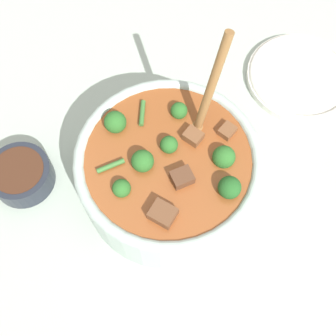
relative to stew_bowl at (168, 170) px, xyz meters
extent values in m
plane|color=#ADBCAD|center=(0.00, 0.00, -0.06)|extent=(4.00, 4.00, 0.00)
cylinder|color=#B2C6BC|center=(0.00, 0.00, -0.01)|extent=(0.26, 0.26, 0.10)
torus|color=#B2C6BC|center=(0.00, 0.00, 0.04)|extent=(0.26, 0.26, 0.02)
cylinder|color=brown|center=(0.00, 0.00, 0.01)|extent=(0.24, 0.24, 0.06)
sphere|color=#2D6B28|center=(0.00, -0.08, 0.05)|extent=(0.03, 0.03, 0.03)
cylinder|color=#6B9956|center=(0.00, -0.08, 0.02)|extent=(0.01, 0.01, 0.01)
sphere|color=#2D6B28|center=(0.05, 0.08, 0.05)|extent=(0.03, 0.03, 0.03)
cylinder|color=#6B9956|center=(0.05, 0.08, 0.03)|extent=(0.01, 0.01, 0.01)
sphere|color=#2D6B28|center=(0.07, -0.01, 0.05)|extent=(0.02, 0.02, 0.02)
cylinder|color=#6B9956|center=(0.07, -0.01, 0.03)|extent=(0.01, 0.01, 0.01)
sphere|color=#235B23|center=(-0.04, -0.08, 0.05)|extent=(0.03, 0.03, 0.03)
cylinder|color=#6B9956|center=(-0.04, -0.08, 0.03)|extent=(0.01, 0.01, 0.01)
sphere|color=#2D6B28|center=(-0.01, 0.03, 0.05)|extent=(0.03, 0.03, 0.03)
cylinder|color=#6B9956|center=(-0.01, 0.03, 0.03)|extent=(0.01, 0.01, 0.01)
sphere|color=#2D6B28|center=(-0.05, 0.06, 0.05)|extent=(0.03, 0.03, 0.03)
cylinder|color=#6B9956|center=(-0.05, 0.06, 0.03)|extent=(0.01, 0.01, 0.01)
sphere|color=#2D6B28|center=(0.02, 0.00, 0.05)|extent=(0.03, 0.03, 0.03)
cylinder|color=#6B9956|center=(0.02, 0.00, 0.03)|extent=(0.01, 0.01, 0.01)
cube|color=brown|center=(-0.03, -0.02, 0.05)|extent=(0.03, 0.04, 0.02)
cube|color=brown|center=(0.05, -0.08, 0.04)|extent=(0.03, 0.03, 0.02)
cube|color=brown|center=(-0.08, 0.00, 0.05)|extent=(0.04, 0.04, 0.02)
cube|color=brown|center=(0.03, -0.03, 0.05)|extent=(0.03, 0.03, 0.02)
cylinder|color=#3D7533|center=(0.07, 0.04, 0.05)|extent=(0.04, 0.01, 0.01)
cylinder|color=#3D7533|center=(-0.02, 0.08, 0.05)|extent=(0.03, 0.04, 0.01)
ellipsoid|color=olive|center=(0.05, -0.04, 0.04)|extent=(0.04, 0.03, 0.01)
cylinder|color=olive|center=(0.07, -0.05, 0.12)|extent=(0.05, 0.04, 0.16)
cylinder|color=#232833|center=(-0.01, 0.23, -0.04)|extent=(0.10, 0.10, 0.04)
cylinder|color=#472819|center=(-0.01, 0.23, -0.03)|extent=(0.08, 0.08, 0.01)
cylinder|color=silver|center=(0.23, -0.22, -0.06)|extent=(0.19, 0.19, 0.01)
torus|color=silver|center=(0.23, -0.22, -0.05)|extent=(0.19, 0.19, 0.01)
camera|label=1|loc=(-0.25, -0.02, 0.56)|focal=45.00mm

